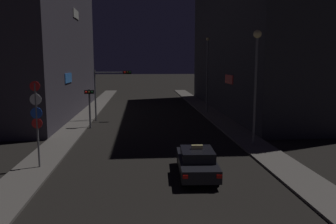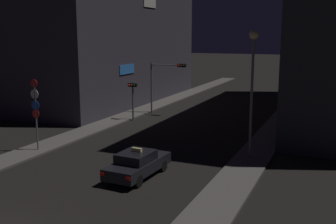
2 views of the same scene
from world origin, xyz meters
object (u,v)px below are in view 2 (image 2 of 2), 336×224
traffic_light_left_kerb (133,93)px  sign_pole_left (36,108)px  taxi (138,164)px  street_lamp_far_block (284,63)px  street_lamp_near_block (253,70)px  traffic_light_overhead (164,77)px

traffic_light_left_kerb → sign_pole_left: 11.20m
taxi → street_lamp_far_block: 21.42m
street_lamp_far_block → street_lamp_near_block: bearing=-89.0°
traffic_light_overhead → street_lamp_near_block: size_ratio=0.65×
street_lamp_near_block → sign_pole_left: bearing=-164.0°
traffic_light_overhead → sign_pole_left: (-2.46, -14.95, -0.73)m
taxi → street_lamp_near_block: (4.83, 5.53, 4.74)m
sign_pole_left → street_lamp_far_block: bearing=55.6°
taxi → street_lamp_near_block: street_lamp_near_block is taller
traffic_light_left_kerb → street_lamp_far_block: bearing=32.9°
traffic_light_overhead → traffic_light_left_kerb: (-1.37, -3.81, -1.12)m
street_lamp_near_block → street_lamp_far_block: bearing=91.0°
traffic_light_left_kerb → street_lamp_near_block: size_ratio=0.45×
taxi → street_lamp_near_block: size_ratio=0.59×
street_lamp_near_block → street_lamp_far_block: (-0.26, 14.98, -0.56)m
taxi → street_lamp_far_block: size_ratio=0.55×
traffic_light_overhead → traffic_light_left_kerb: bearing=-109.8°
traffic_light_overhead → street_lamp_far_block: bearing=20.1°
traffic_light_left_kerb → sign_pole_left: sign_pole_left is taller
traffic_light_left_kerb → taxi: bearing=-60.8°
street_lamp_near_block → taxi: bearing=-131.1°
taxi → sign_pole_left: sign_pole_left is taller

